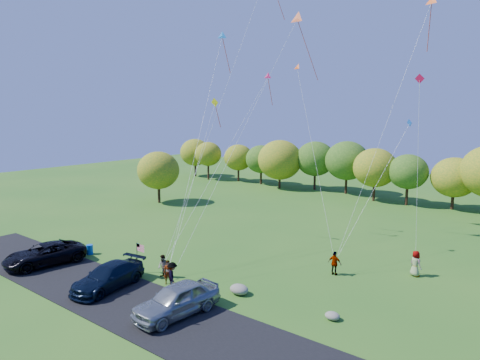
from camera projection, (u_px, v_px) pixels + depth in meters
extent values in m
plane|color=#275E1B|center=(175.00, 283.00, 30.44)|extent=(140.00, 140.00, 0.00)
cube|color=black|center=(129.00, 302.00, 27.32)|extent=(44.00, 6.00, 0.06)
cylinder|color=#381F14|center=(200.00, 168.00, 82.09)|extent=(0.36, 0.36, 3.13)
ellipsoid|color=#396A1A|center=(200.00, 149.00, 81.52)|extent=(6.56, 6.56, 5.90)
cylinder|color=#381F14|center=(214.00, 172.00, 78.09)|extent=(0.36, 0.36, 2.71)
ellipsoid|color=#396A1A|center=(214.00, 152.00, 77.52)|extent=(7.08, 7.08, 6.37)
cylinder|color=#381F14|center=(232.00, 174.00, 75.37)|extent=(0.36, 0.36, 2.57)
ellipsoid|color=#255115|center=(232.00, 157.00, 74.90)|extent=(5.35, 5.35, 4.82)
cylinder|color=#381F14|center=(251.00, 180.00, 70.49)|extent=(0.36, 0.36, 2.25)
ellipsoid|color=#255115|center=(252.00, 163.00, 70.07)|extent=(4.92, 4.92, 4.43)
cylinder|color=#381F14|center=(287.00, 178.00, 69.74)|extent=(0.36, 0.36, 3.00)
ellipsoid|color=#396A1A|center=(288.00, 156.00, 69.19)|extent=(6.29, 6.29, 5.66)
cylinder|color=#381F14|center=(311.00, 182.00, 66.53)|extent=(0.36, 0.36, 2.74)
ellipsoid|color=#255115|center=(311.00, 163.00, 66.08)|extent=(4.83, 4.83, 4.35)
cylinder|color=#381F14|center=(338.00, 187.00, 62.69)|extent=(0.36, 0.36, 2.53)
ellipsoid|color=#396A1A|center=(338.00, 167.00, 62.24)|extent=(5.14, 5.14, 4.62)
cylinder|color=#381F14|center=(379.00, 190.00, 59.65)|extent=(0.36, 0.36, 2.85)
ellipsoid|color=#396A1A|center=(380.00, 167.00, 59.17)|extent=(5.28, 5.28, 4.75)
cylinder|color=#381F14|center=(405.00, 193.00, 57.54)|extent=(0.36, 0.36, 2.61)
ellipsoid|color=#396A1A|center=(407.00, 170.00, 57.06)|extent=(5.54, 5.54, 4.99)
cylinder|color=#381F14|center=(457.00, 198.00, 53.74)|extent=(0.36, 0.36, 2.95)
ellipsoid|color=#255115|center=(459.00, 173.00, 53.25)|extent=(5.24, 5.24, 4.72)
cylinder|color=#381F14|center=(159.00, 193.00, 57.62)|extent=(0.36, 0.36, 2.60)
ellipsoid|color=#396A1A|center=(158.00, 170.00, 57.14)|extent=(5.60, 5.60, 5.04)
imported|color=black|center=(45.00, 254.00, 33.90)|extent=(3.83, 6.49, 1.69)
imported|color=black|center=(108.00, 277.00, 29.32)|extent=(3.16, 5.95, 1.64)
imported|color=#939A9C|center=(177.00, 300.00, 25.41)|extent=(2.84, 5.81, 1.91)
imported|color=#4C4C59|center=(168.00, 272.00, 30.18)|extent=(0.74, 0.73, 1.73)
imported|color=#4C4C59|center=(163.00, 267.00, 31.29)|extent=(0.97, 0.83, 1.73)
imported|color=#4C4C59|center=(172.00, 276.00, 29.31)|extent=(1.39, 1.33, 1.90)
imported|color=#4C4C59|center=(335.00, 263.00, 31.87)|extent=(1.07, 0.45, 1.81)
imported|color=#4C4C59|center=(416.00, 264.00, 31.64)|extent=(1.12, 1.00, 1.93)
cube|color=black|center=(67.00, 246.00, 37.71)|extent=(1.72, 0.21, 0.06)
cube|color=black|center=(65.00, 243.00, 37.53)|extent=(1.72, 0.15, 0.52)
cube|color=black|center=(63.00, 246.00, 38.17)|extent=(0.10, 0.43, 0.40)
cube|color=black|center=(71.00, 250.00, 37.30)|extent=(0.10, 0.43, 0.40)
cylinder|color=blue|center=(90.00, 249.00, 36.64)|extent=(0.55, 0.55, 0.82)
cylinder|color=black|center=(137.00, 258.00, 32.27)|extent=(0.05, 0.05, 2.35)
cube|color=red|center=(140.00, 248.00, 31.88)|extent=(0.85, 0.56, 0.02)
cube|color=navy|center=(138.00, 245.00, 32.02)|extent=(0.34, 0.02, 0.26)
ellipsoid|color=#9A9787|center=(239.00, 289.00, 28.55)|extent=(1.34, 1.05, 0.67)
ellipsoid|color=gray|center=(332.00, 316.00, 25.03)|extent=(0.89, 0.74, 0.47)
cone|color=#CE4316|center=(297.00, 18.00, 38.80)|extent=(1.41, 0.58, 1.32)
cone|color=blue|center=(222.00, 36.00, 38.88)|extent=(1.02, 0.80, 0.90)
cone|color=#F34F0F|center=(297.00, 67.00, 34.95)|extent=(0.75, 0.50, 0.64)
cone|color=#F75111|center=(432.00, 1.00, 33.12)|extent=(1.18, 0.77, 1.02)
cube|color=#BC0D3C|center=(420.00, 79.00, 29.48)|extent=(0.69, 0.25, 0.67)
cube|color=yellow|center=(215.00, 102.00, 38.93)|extent=(0.85, 0.26, 0.82)
cube|color=blue|center=(409.00, 123.00, 33.94)|extent=(0.49, 0.40, 0.59)
cone|color=#C80E51|center=(268.00, 76.00, 41.08)|extent=(0.83, 0.49, 0.76)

